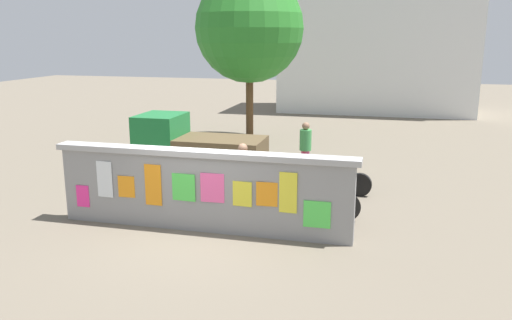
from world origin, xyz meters
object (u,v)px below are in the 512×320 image
(tree_roadside, at_px, (249,28))
(person_bystander, at_px, (305,144))
(bicycle_far, at_px, (322,204))
(motorcycle, at_px, (337,176))
(person_walking, at_px, (243,170))
(auto_rickshaw_truck, at_px, (194,149))

(tree_roadside, bearing_deg, person_bystander, -58.63)
(bicycle_far, xyz_separation_m, tree_roadside, (-3.90, 8.39, 3.93))
(motorcycle, bearing_deg, tree_roadside, 122.64)
(person_bystander, xyz_separation_m, tree_roadside, (-2.96, 4.86, 3.31))
(person_walking, distance_m, person_bystander, 3.46)
(bicycle_far, height_order, tree_roadside, tree_roadside)
(person_walking, distance_m, tree_roadside, 9.06)
(person_walking, relative_size, person_bystander, 1.00)
(auto_rickshaw_truck, bearing_deg, person_walking, -47.69)
(person_walking, bearing_deg, tree_roadside, 103.87)
(auto_rickshaw_truck, height_order, motorcycle, auto_rickshaw_truck)
(motorcycle, relative_size, person_bystander, 1.17)
(person_bystander, bearing_deg, auto_rickshaw_truck, -160.88)
(motorcycle, bearing_deg, person_bystander, 126.75)
(person_bystander, distance_m, tree_roadside, 6.58)
(bicycle_far, relative_size, tree_roadside, 0.27)
(person_walking, height_order, person_bystander, same)
(motorcycle, distance_m, bicycle_far, 2.12)
(auto_rickshaw_truck, relative_size, motorcycle, 1.89)
(person_bystander, bearing_deg, bicycle_far, -75.07)
(motorcycle, distance_m, person_walking, 2.82)
(auto_rickshaw_truck, bearing_deg, bicycle_far, -32.08)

